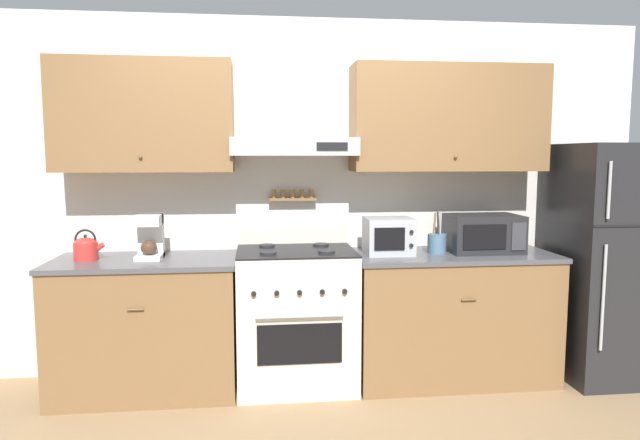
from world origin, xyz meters
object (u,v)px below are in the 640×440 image
stove_range (296,317)px  microwave (483,233)px  tea_kettle (86,248)px  utensil_crock (437,243)px  toaster_oven (389,236)px  refrigerator (607,261)px  coffee_maker (150,236)px

stove_range → microwave: 1.44m
tea_kettle → utensil_crock: size_ratio=0.70×
stove_range → toaster_oven: bearing=-0.1°
microwave → toaster_oven: size_ratio=1.56×
stove_range → refrigerator: refrigerator is taller
refrigerator → coffee_maker: (-3.19, 0.08, 0.22)m
microwave → toaster_oven: microwave is taller
stove_range → refrigerator: 2.25m
coffee_maker → microwave: bearing=-0.3°
coffee_maker → microwave: coffee_maker is taller
utensil_crock → coffee_maker: bearing=179.2°
refrigerator → toaster_oven: size_ratio=5.16×
tea_kettle → toaster_oven: bearing=-0.0°
refrigerator → toaster_oven: (-1.58, 0.05, 0.20)m
refrigerator → tea_kettle: refrigerator is taller
coffee_maker → toaster_oven: coffee_maker is taller
coffee_maker → utensil_crock: 1.95m
stove_range → coffee_maker: (-0.96, 0.03, 0.57)m
tea_kettle → utensil_crock: 2.35m
refrigerator → utensil_crock: 1.25m
stove_range → tea_kettle: tea_kettle is taller
tea_kettle → coffee_maker: 0.41m
refrigerator → microwave: size_ratio=3.32×
coffee_maker → utensil_crock: (1.95, -0.03, -0.08)m
stove_range → coffee_maker: 1.12m
microwave → utensil_crock: (-0.34, -0.02, -0.06)m
coffee_maker → toaster_oven: 1.61m
stove_range → tea_kettle: (-1.37, 0.00, 0.50)m
coffee_maker → toaster_oven: size_ratio=0.91×
coffee_maker → utensil_crock: coffee_maker is taller
tea_kettle → utensil_crock: utensil_crock is taller
toaster_oven → microwave: bearing=1.6°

